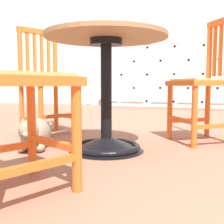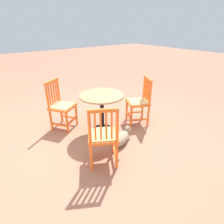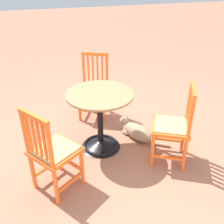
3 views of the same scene
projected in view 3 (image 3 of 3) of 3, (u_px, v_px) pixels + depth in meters
ground_plane at (104, 140)px, 3.31m from camera, size 24.00×24.00×0.00m
cafe_table at (100, 127)px, 3.06m from camera, size 0.76×0.76×0.73m
orange_chair_by_planter at (94, 88)px, 3.67m from camera, size 0.54×0.54×0.91m
orange_chair_near_fence at (53, 152)px, 2.41m from camera, size 0.56×0.56×0.91m
orange_chair_tucked_in at (173, 127)px, 2.79m from camera, size 0.55×0.55×0.91m
tabby_cat at (136, 131)px, 3.33m from camera, size 0.50×0.62×0.23m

